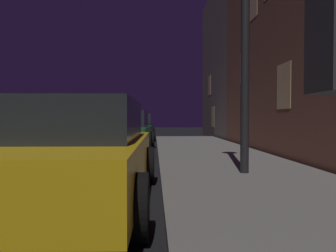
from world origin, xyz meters
TOP-DOWN VIEW (x-y plane):
  - car_yellow_cab at (2.85, 4.37)m, footprint 2.08×4.40m
  - car_green at (2.85, 11.12)m, footprint 2.10×4.58m
  - car_black at (2.85, 17.71)m, footprint 2.20×4.44m
  - building_far at (11.61, 18.49)m, footprint 8.63×7.88m

SIDE VIEW (x-z plane):
  - car_green at x=2.85m, z-range -0.02..1.41m
  - car_black at x=2.85m, z-range -0.01..1.42m
  - car_yellow_cab at x=2.85m, z-range 0.01..1.44m
  - building_far at x=11.61m, z-range 0.00..8.69m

